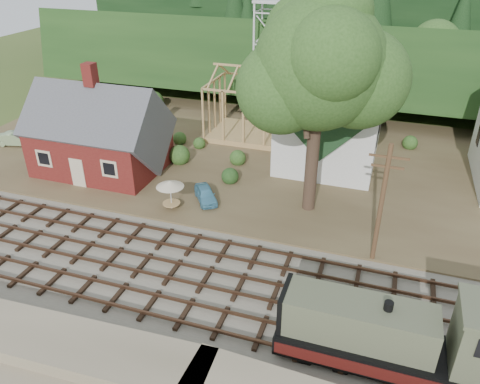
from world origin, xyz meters
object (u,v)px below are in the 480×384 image
(locomotive, at_px, (415,342))
(car_green, at_px, (16,139))
(patio_set, at_px, (170,185))
(car_blue, at_px, (206,194))

(locomotive, bearing_deg, car_green, 156.37)
(locomotive, relative_size, car_green, 2.95)
(patio_set, bearing_deg, car_green, 162.61)
(car_green, distance_m, patio_set, 20.18)
(car_green, bearing_deg, locomotive, -127.70)
(car_blue, relative_size, car_green, 0.83)
(car_green, relative_size, patio_set, 1.70)
(locomotive, height_order, car_green, locomotive)
(locomotive, xyz_separation_m, patio_set, (-16.81, 9.74, 0.18))
(locomotive, distance_m, car_blue, 18.84)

